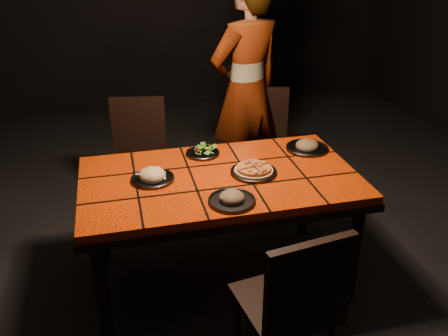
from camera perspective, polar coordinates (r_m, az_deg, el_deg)
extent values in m
cube|color=black|center=(3.19, -0.47, -13.30)|extent=(6.00, 7.00, 0.04)
cube|color=#F44007|center=(2.77, -0.53, -1.38)|extent=(1.60, 0.90, 0.05)
cube|color=black|center=(2.79, -0.53, -2.19)|extent=(1.62, 0.92, 0.04)
cylinder|color=black|center=(2.64, -14.46, -14.42)|extent=(0.07, 0.07, 0.66)
cylinder|color=black|center=(2.92, 15.33, -9.93)|extent=(0.07, 0.07, 0.66)
cylinder|color=black|center=(3.24, -14.62, -5.96)|extent=(0.07, 0.07, 0.66)
cylinder|color=black|center=(3.48, 9.72, -3.03)|extent=(0.07, 0.07, 0.66)
cube|color=black|center=(2.36, 7.25, -15.82)|extent=(0.47, 0.47, 0.04)
cube|color=black|center=(2.08, 10.20, -13.91)|extent=(0.41, 0.10, 0.45)
cylinder|color=black|center=(2.68, 8.41, -16.27)|extent=(0.04, 0.04, 0.42)
cylinder|color=black|center=(2.57, 1.62, -18.37)|extent=(0.04, 0.04, 0.42)
cube|color=black|center=(3.65, -10.18, 0.40)|extent=(0.47, 0.47, 0.04)
cube|color=black|center=(3.72, -10.23, 5.05)|extent=(0.41, 0.11, 0.45)
cylinder|color=black|center=(3.63, -12.74, -4.11)|extent=(0.04, 0.04, 0.42)
cylinder|color=black|center=(3.60, -7.47, -3.98)|extent=(0.04, 0.04, 0.42)
cylinder|color=black|center=(3.92, -12.13, -1.64)|extent=(0.04, 0.04, 0.42)
cylinder|color=black|center=(3.89, -7.26, -1.50)|extent=(0.04, 0.04, 0.42)
cube|color=black|center=(3.90, 4.93, 2.36)|extent=(0.48, 0.48, 0.04)
cube|color=black|center=(3.98, 4.80, 6.59)|extent=(0.40, 0.12, 0.44)
cylinder|color=black|center=(3.84, 2.62, -1.72)|extent=(0.03, 0.03, 0.41)
cylinder|color=black|center=(3.88, 7.45, -1.66)|extent=(0.03, 0.03, 0.41)
cylinder|color=black|center=(4.13, 2.33, 0.41)|extent=(0.03, 0.03, 0.41)
cylinder|color=black|center=(4.16, 6.82, 0.46)|extent=(0.03, 0.03, 0.41)
imported|color=brown|center=(3.76, 2.67, 9.23)|extent=(0.78, 0.66, 1.81)
cylinder|color=#36363B|center=(2.79, 3.58, -0.54)|extent=(0.27, 0.27, 0.01)
torus|color=#36363B|center=(2.78, 3.59, -0.40)|extent=(0.27, 0.27, 0.01)
cylinder|color=tan|center=(2.78, 3.59, -0.30)|extent=(0.28, 0.28, 0.01)
cylinder|color=#CD7D35|center=(2.77, 3.60, -0.03)|extent=(0.25, 0.25, 0.02)
cylinder|color=#36363B|center=(2.74, -8.57, -1.34)|extent=(0.25, 0.25, 0.01)
torus|color=#36363B|center=(2.73, -8.59, -1.19)|extent=(0.25, 0.25, 0.01)
ellipsoid|color=#D2B88A|center=(2.73, -8.61, -0.85)|extent=(0.15, 0.15, 0.08)
cylinder|color=#36363B|center=(3.02, -2.58, 1.73)|extent=(0.21, 0.21, 0.01)
torus|color=#36363B|center=(3.02, -2.58, 1.87)|extent=(0.22, 0.22, 0.01)
cylinder|color=#36363B|center=(2.49, 0.95, -4.00)|extent=(0.25, 0.25, 0.01)
torus|color=#36363B|center=(2.49, 0.95, -3.84)|extent=(0.25, 0.25, 0.01)
ellipsoid|color=brown|center=(2.48, 0.95, -3.47)|extent=(0.15, 0.15, 0.08)
cylinder|color=#36363B|center=(3.14, 9.95, 2.33)|extent=(0.27, 0.27, 0.01)
torus|color=#36363B|center=(3.14, 9.96, 2.46)|extent=(0.28, 0.28, 0.01)
ellipsoid|color=brown|center=(3.13, 9.99, 2.80)|extent=(0.16, 0.16, 0.09)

